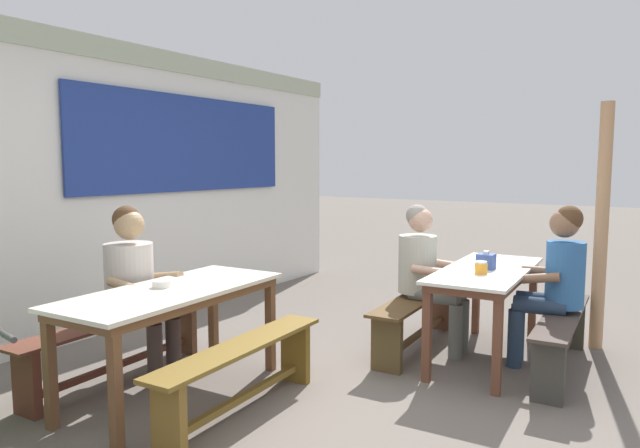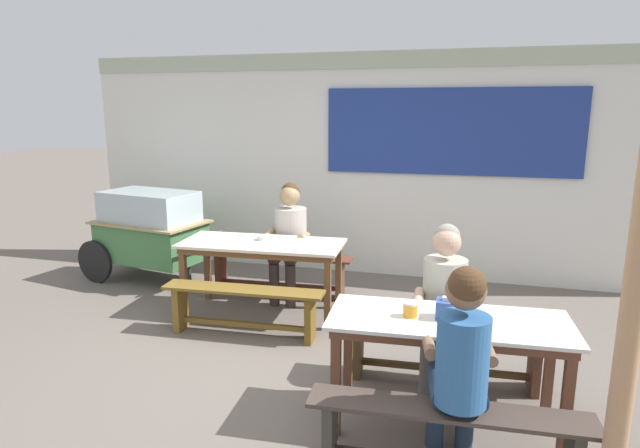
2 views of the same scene
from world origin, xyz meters
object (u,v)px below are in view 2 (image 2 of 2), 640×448
bench_near_back (444,346)px  person_near_front (460,357)px  bench_far_back (279,269)px  condiment_jar (410,310)px  dining_table_far (262,250)px  person_right_near_table (444,298)px  bench_near_front (447,434)px  person_center_facing (289,233)px  dining_table_near (448,331)px  bench_far_front (243,304)px  tissue_box (446,309)px  soup_bowl (264,238)px  food_cart (150,229)px  wooden_support_post (629,333)px

bench_near_back → person_near_front: bearing=-83.8°
bench_far_back → condiment_jar: condiment_jar is taller
dining_table_far → person_right_near_table: 2.12m
bench_near_front → person_right_near_table: (-0.08, 1.07, 0.41)m
person_center_facing → dining_table_near: bearing=-49.4°
bench_far_back → person_center_facing: size_ratio=1.29×
person_center_facing → bench_far_front: bearing=-94.1°
bench_far_back → person_center_facing: 0.47m
tissue_box → soup_bowl: 2.50m
bench_far_front → condiment_jar: bearing=-31.9°
bench_near_front → person_center_facing: size_ratio=1.23×
bench_near_back → soup_bowl: soup_bowl is taller
food_cart → tissue_box: size_ratio=12.03×
bench_near_back → tissue_box: size_ratio=10.87×
soup_bowl → condiment_jar: bearing=-45.1°
food_cart → condiment_jar: 4.05m
dining_table_near → person_center_facing: person_center_facing is taller
wooden_support_post → person_center_facing: bearing=133.0°
person_right_near_table → condiment_jar: (-0.19, -0.53, 0.09)m
bench_near_back → person_center_facing: person_center_facing is taller
bench_far_back → soup_bowl: (0.02, -0.49, 0.48)m
condiment_jar → wooden_support_post: bearing=-32.7°
bench_near_back → person_near_front: (0.12, -1.07, 0.43)m
bench_near_front → person_near_front: 0.44m
food_cart → soup_bowl: 1.80m
bench_near_back → food_cart: size_ratio=0.90×
bench_near_back → tissue_box: (0.01, -0.58, 0.51)m
bench_near_front → person_center_facing: bearing=124.4°
bench_far_front → person_near_front: (1.94, -1.47, 0.43)m
person_near_front → soup_bowl: size_ratio=10.03×
bench_far_front → dining_table_far: bearing=93.1°
person_center_facing → person_right_near_table: bearing=-42.4°
bench_far_back → person_near_front: size_ratio=1.30×
dining_table_near → bench_far_front: (-1.86, 0.98, -0.36)m
food_cart → dining_table_far: bearing=-21.1°
person_center_facing → soup_bowl: bearing=-106.2°
dining_table_near → bench_far_front: dining_table_near is taller
bench_far_back → person_right_near_table: bearing=-41.1°
dining_table_far → person_center_facing: bearing=78.0°
dining_table_far → bench_far_front: 0.69m
tissue_box → condiment_jar: tissue_box is taller
dining_table_far → soup_bowl: bearing=100.6°
soup_bowl → bench_far_front: bearing=-85.9°
dining_table_near → soup_bowl: bearing=139.3°
bench_near_front → food_cart: bearing=142.5°
dining_table_near → bench_far_front: size_ratio=1.03×
bench_far_front → tissue_box: bearing=-28.0°
bench_far_back → tissue_box: (1.90, -2.13, 0.52)m
bench_near_back → food_cart: (-3.57, 1.64, 0.34)m
bench_near_front → person_right_near_table: person_right_near_table is taller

